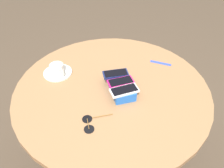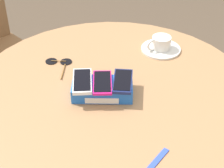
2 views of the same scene
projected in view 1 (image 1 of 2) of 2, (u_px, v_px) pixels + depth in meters
name	position (u px, v px, depth m)	size (l,w,h in m)	color
ground_plane	(112.00, 159.00, 1.61)	(8.00, 8.00, 0.00)	brown
round_table	(112.00, 103.00, 1.21)	(1.01, 1.01, 0.72)	#2D2D2D
phone_box	(120.00, 86.00, 1.10)	(0.21, 0.11, 0.05)	blue
phone_white	(124.00, 90.00, 1.03)	(0.06, 0.14, 0.01)	silver
phone_magenta	(121.00, 82.00, 1.08)	(0.06, 0.13, 0.01)	#D11975
phone_navy	(116.00, 74.00, 1.13)	(0.08, 0.14, 0.01)	navy
saucer	(58.00, 73.00, 1.22)	(0.16, 0.16, 0.01)	silver
coffee_cup	(57.00, 69.00, 1.20)	(0.10, 0.08, 0.05)	silver
lanyard_strap	(161.00, 63.00, 1.29)	(0.12, 0.02, 0.00)	blue
sunglasses	(90.00, 123.00, 0.95)	(0.10, 0.14, 0.01)	black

